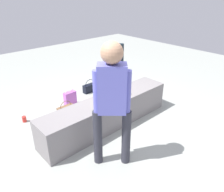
{
  "coord_description": "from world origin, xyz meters",
  "views": [
    {
      "loc": [
        -2.12,
        -2.43,
        2.18
      ],
      "look_at": [
        -0.21,
        -0.33,
        0.76
      ],
      "focal_mm": 35.05,
      "sensor_mm": 36.0,
      "label": 1
    }
  ],
  "objects_px": {
    "cake_plate": "(101,101)",
    "cake_box_white": "(116,98)",
    "water_bottle_near_gift": "(97,102)",
    "child_seated": "(113,85)",
    "handbag_brown_canvas": "(66,111)",
    "handbag_black_leather": "(90,88)",
    "water_bottle_far_side": "(103,86)",
    "adult_standing": "(112,97)",
    "gift_bag": "(70,98)",
    "party_cup_red": "(24,119)"
  },
  "relations": [
    {
      "from": "water_bottle_far_side",
      "to": "handbag_black_leather",
      "type": "bearing_deg",
      "value": 149.76
    },
    {
      "from": "child_seated",
      "to": "water_bottle_near_gift",
      "type": "distance_m",
      "value": 0.89
    },
    {
      "from": "child_seated",
      "to": "cake_plate",
      "type": "bearing_deg",
      "value": -177.11
    },
    {
      "from": "water_bottle_far_side",
      "to": "cake_box_white",
      "type": "relative_size",
      "value": 0.71
    },
    {
      "from": "adult_standing",
      "to": "cake_plate",
      "type": "bearing_deg",
      "value": 60.73
    },
    {
      "from": "cake_plate",
      "to": "water_bottle_far_side",
      "type": "bearing_deg",
      "value": 48.75
    },
    {
      "from": "child_seated",
      "to": "adult_standing",
      "type": "xyz_separation_m",
      "value": [
        -0.69,
        -0.73,
        0.28
      ]
    },
    {
      "from": "child_seated",
      "to": "water_bottle_near_gift",
      "type": "xyz_separation_m",
      "value": [
        0.14,
        0.62,
        -0.62
      ]
    },
    {
      "from": "adult_standing",
      "to": "party_cup_red",
      "type": "bearing_deg",
      "value": 105.38
    },
    {
      "from": "cake_plate",
      "to": "cake_box_white",
      "type": "xyz_separation_m",
      "value": [
        0.89,
        0.56,
        -0.46
      ]
    },
    {
      "from": "cake_plate",
      "to": "child_seated",
      "type": "bearing_deg",
      "value": 2.89
    },
    {
      "from": "water_bottle_near_gift",
      "to": "water_bottle_far_side",
      "type": "relative_size",
      "value": 1.01
    },
    {
      "from": "water_bottle_far_side",
      "to": "gift_bag",
      "type": "bearing_deg",
      "value": -174.42
    },
    {
      "from": "cake_plate",
      "to": "water_bottle_far_side",
      "type": "distance_m",
      "value": 1.6
    },
    {
      "from": "party_cup_red",
      "to": "cake_box_white",
      "type": "height_order",
      "value": "cake_box_white"
    },
    {
      "from": "child_seated",
      "to": "party_cup_red",
      "type": "height_order",
      "value": "child_seated"
    },
    {
      "from": "child_seated",
      "to": "adult_standing",
      "type": "distance_m",
      "value": 1.04
    },
    {
      "from": "water_bottle_far_side",
      "to": "cake_box_white",
      "type": "distance_m",
      "value": 0.61
    },
    {
      "from": "water_bottle_near_gift",
      "to": "water_bottle_far_side",
      "type": "xyz_separation_m",
      "value": [
        0.58,
        0.52,
        -0.0
      ]
    },
    {
      "from": "gift_bag",
      "to": "party_cup_red",
      "type": "distance_m",
      "value": 0.97
    },
    {
      "from": "adult_standing",
      "to": "handbag_brown_canvas",
      "type": "xyz_separation_m",
      "value": [
        0.17,
        1.45,
        -0.9
      ]
    },
    {
      "from": "adult_standing",
      "to": "handbag_black_leather",
      "type": "distance_m",
      "value": 2.5
    },
    {
      "from": "gift_bag",
      "to": "cake_box_white",
      "type": "relative_size",
      "value": 1.03
    },
    {
      "from": "water_bottle_near_gift",
      "to": "water_bottle_far_side",
      "type": "distance_m",
      "value": 0.78
    },
    {
      "from": "child_seated",
      "to": "handbag_black_leather",
      "type": "relative_size",
      "value": 1.47
    },
    {
      "from": "gift_bag",
      "to": "handbag_black_leather",
      "type": "height_order",
      "value": "gift_bag"
    },
    {
      "from": "water_bottle_near_gift",
      "to": "handbag_brown_canvas",
      "type": "relative_size",
      "value": 0.74
    },
    {
      "from": "child_seated",
      "to": "adult_standing",
      "type": "relative_size",
      "value": 0.29
    },
    {
      "from": "adult_standing",
      "to": "handbag_black_leather",
      "type": "xyz_separation_m",
      "value": [
        1.15,
        2.02,
        -0.91
      ]
    },
    {
      "from": "water_bottle_near_gift",
      "to": "cake_box_white",
      "type": "height_order",
      "value": "water_bottle_near_gift"
    },
    {
      "from": "cake_plate",
      "to": "handbag_black_leather",
      "type": "distance_m",
      "value": 1.57
    },
    {
      "from": "water_bottle_near_gift",
      "to": "party_cup_red",
      "type": "xyz_separation_m",
      "value": [
        -1.33,
        0.46,
        -0.06
      ]
    },
    {
      "from": "child_seated",
      "to": "water_bottle_far_side",
      "type": "bearing_deg",
      "value": 57.5
    },
    {
      "from": "handbag_brown_canvas",
      "to": "handbag_black_leather",
      "type": "bearing_deg",
      "value": 29.97
    },
    {
      "from": "cake_box_white",
      "to": "water_bottle_near_gift",
      "type": "bearing_deg",
      "value": 171.63
    },
    {
      "from": "child_seated",
      "to": "party_cup_red",
      "type": "relative_size",
      "value": 4.45
    },
    {
      "from": "gift_bag",
      "to": "handbag_black_leather",
      "type": "distance_m",
      "value": 0.73
    },
    {
      "from": "water_bottle_far_side",
      "to": "party_cup_red",
      "type": "relative_size",
      "value": 2.18
    },
    {
      "from": "cake_box_white",
      "to": "handbag_brown_canvas",
      "type": "relative_size",
      "value": 1.03
    },
    {
      "from": "party_cup_red",
      "to": "adult_standing",
      "type": "bearing_deg",
      "value": -74.62
    },
    {
      "from": "party_cup_red",
      "to": "handbag_black_leather",
      "type": "height_order",
      "value": "handbag_black_leather"
    },
    {
      "from": "water_bottle_near_gift",
      "to": "party_cup_red",
      "type": "bearing_deg",
      "value": 160.93
    },
    {
      "from": "adult_standing",
      "to": "cake_plate",
      "type": "xyz_separation_m",
      "value": [
        0.4,
        0.71,
        -0.47
      ]
    },
    {
      "from": "cake_box_white",
      "to": "adult_standing",
      "type": "bearing_deg",
      "value": -135.3
    },
    {
      "from": "adult_standing",
      "to": "gift_bag",
      "type": "xyz_separation_m",
      "value": [
        0.46,
        1.78,
        -0.86
      ]
    },
    {
      "from": "handbag_black_leather",
      "to": "cake_plate",
      "type": "bearing_deg",
      "value": -119.92
    },
    {
      "from": "cake_plate",
      "to": "cake_box_white",
      "type": "relative_size",
      "value": 0.67
    },
    {
      "from": "gift_bag",
      "to": "handbag_brown_canvas",
      "type": "height_order",
      "value": "gift_bag"
    },
    {
      "from": "adult_standing",
      "to": "gift_bag",
      "type": "bearing_deg",
      "value": 75.33
    },
    {
      "from": "adult_standing",
      "to": "water_bottle_near_gift",
      "type": "xyz_separation_m",
      "value": [
        0.83,
        1.34,
        -0.9
      ]
    }
  ]
}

